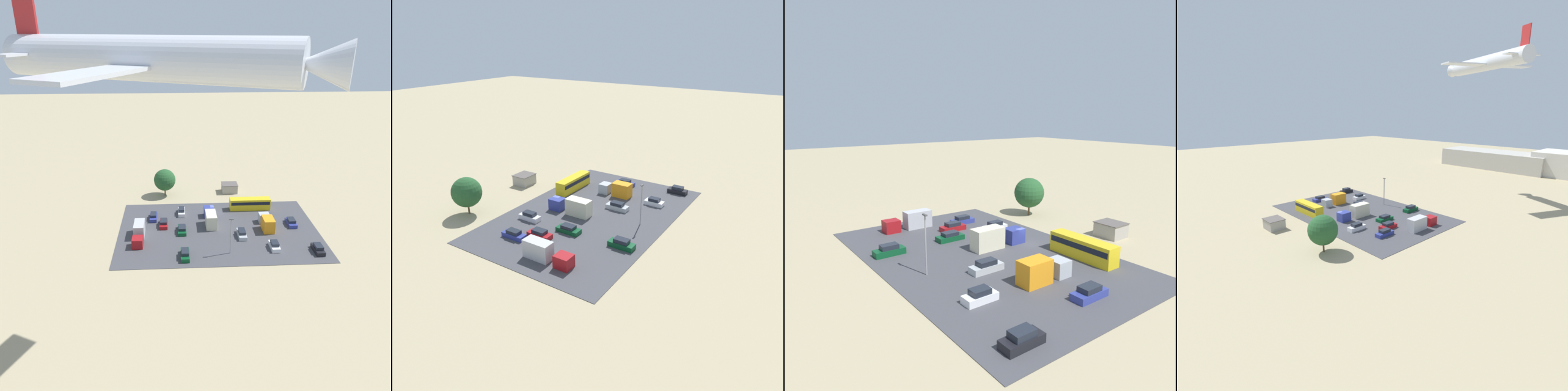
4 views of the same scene
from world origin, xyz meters
TOP-DOWN VIEW (x-y plane):
  - ground_plane at (0.00, 0.00)m, footprint 400.00×400.00m
  - parking_lot_surface at (0.00, 8.71)m, footprint 46.76×30.38m
  - shed_building at (-5.71, -14.18)m, footprint 4.54×4.02m
  - bus at (-9.45, -2.27)m, footprint 10.53×2.51m
  - parked_car_0 at (-11.25, 17.47)m, footprint 1.82×4.08m
  - parked_car_1 at (12.98, 5.86)m, footprint 1.91×4.58m
  - parked_car_2 at (8.20, 19.94)m, footprint 1.79×4.66m
  - parked_car_3 at (15.59, 2.08)m, footprint 1.71×4.52m
  - parked_car_4 at (8.54, -0.28)m, footprint 1.71×4.43m
  - parked_car_5 at (-17.93, 6.96)m, footprint 1.95×4.53m
  - parked_car_6 at (8.62, 9.12)m, footprint 1.94×4.61m
  - parked_car_7 at (-20.23, 19.31)m, footprint 1.84×4.33m
  - parked_car_8 at (-5.02, 11.88)m, footprint 1.81×4.73m
  - parked_truck_0 at (18.41, 11.52)m, footprint 2.32×8.90m
  - parked_truck_1 at (1.61, 5.13)m, footprint 2.46×9.30m
  - parked_truck_2 at (-11.61, 8.24)m, footprint 2.53×7.42m
  - tree_near_shed at (12.96, -12.67)m, footprint 6.10×6.10m
  - light_pole_lot_centre at (-1.39, 18.88)m, footprint 0.90×0.28m

SIDE VIEW (x-z plane):
  - ground_plane at x=0.00m, z-range 0.00..0.00m
  - parking_lot_surface at x=0.00m, z-range 0.00..0.08m
  - parked_car_6 at x=8.62m, z-range -0.04..1.39m
  - parked_car_3 at x=15.59m, z-range -0.05..1.46m
  - parked_car_1 at x=12.98m, z-range -0.05..1.46m
  - parked_car_5 at x=-17.93m, z-range -0.05..1.50m
  - parked_car_0 at x=-11.25m, z-range -0.05..1.52m
  - parked_car_8 at x=-5.02m, z-range -0.05..1.54m
  - parked_car_7 at x=-20.23m, z-range -0.06..1.59m
  - parked_car_2 at x=8.20m, z-range -0.06..1.60m
  - parked_car_4 at x=8.54m, z-range -0.06..1.60m
  - shed_building at x=-5.71m, z-range 0.01..2.53m
  - parked_truck_0 at x=18.41m, z-range -0.05..3.08m
  - parked_truck_2 at x=-11.61m, z-range -0.05..3.12m
  - parked_truck_1 at x=1.61m, z-range -0.06..3.33m
  - bus at x=-9.45m, z-range 0.20..3.21m
  - light_pole_lot_centre at x=-1.39m, z-range 0.51..8.70m
  - tree_near_shed at x=12.96m, z-range 0.83..8.58m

